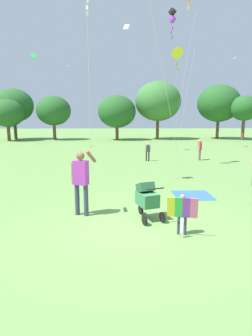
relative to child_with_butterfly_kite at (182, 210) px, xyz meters
name	(u,v)px	position (x,y,z in m)	size (l,w,h in m)	color
ground_plane	(134,227)	(-1.09, 0.53, -0.61)	(120.00, 120.00, 0.00)	#668E47
treeline_distant	(93,106)	(-4.21, 28.26, 3.36)	(39.80, 6.22, 6.86)	brown
child_with_butterfly_kite	(182,210)	(0.00, 0.00, 0.00)	(0.71, 0.44, 0.98)	#33384C
person_adult_flyer	(81,177)	(-2.51, 1.49, 0.48)	(0.70, 0.54, 1.89)	#33384C
stroller	(147,197)	(-0.70, 1.13, 0.00)	(0.75, 1.12, 1.03)	black
kite_green_novelty	(177,54)	(1.66, 9.11, 5.30)	(0.78, 2.15, 6.27)	yellow
kite_blue_high	(172,17)	(1.37, 9.23, 7.12)	(1.11, 1.42, 8.15)	black
distant_kites_cluster	(140,13)	(0.37, 17.96, 10.20)	(30.54, 12.53, 10.66)	blue
person_sitting_far	(200,148)	(3.79, 11.58, 0.18)	(0.31, 0.38, 1.34)	#7F705B
person_couple_left	(148,150)	(0.43, 11.36, 0.07)	(0.35, 0.24, 1.16)	#232328
picnic_blanket	(193,195)	(1.17, 3.39, -0.60)	(1.31, 1.26, 0.02)	#3366B2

